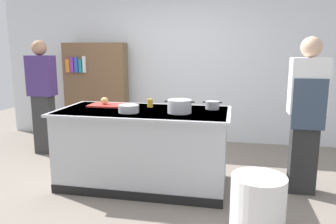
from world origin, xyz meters
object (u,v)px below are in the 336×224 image
at_px(sauce_pan, 212,105).
at_px(juice_cup, 150,103).
at_px(mixing_bowl, 129,109).
at_px(person_guest, 43,95).
at_px(person_chef, 306,112).
at_px(bookshelf, 96,92).
at_px(stock_pot, 179,106).
at_px(onion, 105,101).
at_px(trash_bin, 258,206).

height_order(sauce_pan, juice_cup, juice_cup).
distance_m(mixing_bowl, person_guest, 2.00).
distance_m(person_chef, bookshelf, 3.57).
relative_size(stock_pot, sauce_pan, 1.45).
bearing_deg(stock_pot, onion, 165.39).
xyz_separation_m(stock_pot, person_chef, (1.36, 0.23, -0.06)).
bearing_deg(trash_bin, onion, 149.93).
relative_size(onion, bookshelf, 0.05).
height_order(stock_pot, trash_bin, stock_pot).
bearing_deg(stock_pot, sauce_pan, 41.88).
relative_size(mixing_bowl, person_chef, 0.13).
distance_m(person_guest, bookshelf, 1.04).
xyz_separation_m(onion, juice_cup, (0.57, 0.03, -0.02)).
bearing_deg(person_chef, trash_bin, 170.78).
relative_size(onion, juice_cup, 0.90).
bearing_deg(onion, mixing_bowl, -38.93).
bearing_deg(sauce_pan, stock_pot, -138.12).
relative_size(sauce_pan, person_chef, 0.13).
relative_size(sauce_pan, juice_cup, 2.27).
relative_size(onion, stock_pot, 0.27).
height_order(juice_cup, trash_bin, juice_cup).
bearing_deg(stock_pot, person_guest, 157.09).
xyz_separation_m(mixing_bowl, person_chef, (1.91, 0.31, -0.03)).
bearing_deg(person_chef, mixing_bowl, 118.43).
bearing_deg(mixing_bowl, person_guest, 148.62).
bearing_deg(bookshelf, person_chef, -27.67).
bearing_deg(onion, juice_cup, 3.45).
distance_m(stock_pot, person_chef, 1.38).
relative_size(stock_pot, trash_bin, 0.62).
xyz_separation_m(juice_cup, trash_bin, (1.22, -1.07, -0.68)).
xyz_separation_m(mixing_bowl, bookshelf, (-1.25, 1.97, -0.09)).
xyz_separation_m(trash_bin, person_chef, (0.54, 1.01, 0.65)).
height_order(onion, stock_pot, stock_pot).
relative_size(mixing_bowl, trash_bin, 0.43).
xyz_separation_m(juice_cup, person_chef, (1.76, -0.06, -0.04)).
xyz_separation_m(stock_pot, trash_bin, (0.81, -0.78, -0.71)).
bearing_deg(trash_bin, bookshelf, 134.47).
xyz_separation_m(juice_cup, person_guest, (-1.86, 0.67, -0.04)).
relative_size(stock_pot, person_guest, 0.19).
distance_m(mixing_bowl, person_chef, 1.94).
relative_size(onion, sauce_pan, 0.40).
bearing_deg(trash_bin, sauce_pan, 113.68).
height_order(onion, sauce_pan, onion).
xyz_separation_m(mixing_bowl, trash_bin, (1.37, -0.69, -0.67)).
height_order(sauce_pan, person_chef, person_chef).
height_order(onion, person_guest, person_guest).
bearing_deg(sauce_pan, onion, -177.90).
xyz_separation_m(sauce_pan, person_chef, (1.02, -0.08, -0.03)).
xyz_separation_m(mixing_bowl, person_guest, (-1.71, 1.04, -0.03)).
height_order(person_chef, bookshelf, person_chef).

